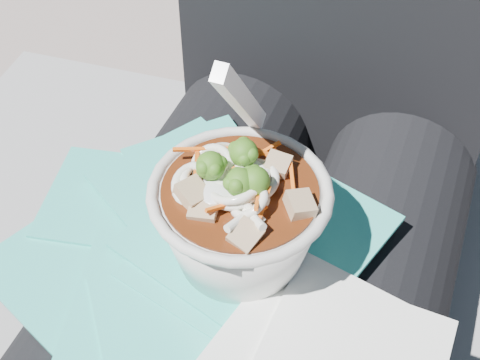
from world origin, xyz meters
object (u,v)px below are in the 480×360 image
(stone_ledge, at_px, (285,340))
(lap, at_px, (251,305))
(person_body, at_px, (283,219))
(udon_bowl, at_px, (239,212))
(plastic_bag, at_px, (192,257))

(stone_ledge, height_order, lap, lap)
(person_body, bearing_deg, stone_ledge, 90.00)
(lap, bearing_deg, udon_bowl, -109.27)
(stone_ledge, bearing_deg, lap, -90.00)
(stone_ledge, height_order, udon_bowl, udon_bowl)
(lap, xyz_separation_m, person_body, (-0.00, 0.09, 0.03))
(lap, xyz_separation_m, udon_bowl, (-0.01, -0.02, 0.15))
(lap, distance_m, person_body, 0.10)
(stone_ledge, xyz_separation_m, lap, (0.00, -0.15, 0.30))
(stone_ledge, xyz_separation_m, plastic_bag, (-0.04, -0.18, 0.39))
(stone_ledge, distance_m, lap, 0.34)
(person_body, height_order, udon_bowl, person_body)
(stone_ledge, relative_size, udon_bowl, 5.31)
(plastic_bag, relative_size, udon_bowl, 1.80)
(lap, xyz_separation_m, plastic_bag, (-0.04, -0.03, 0.09))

